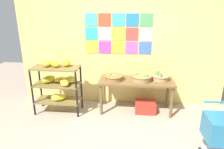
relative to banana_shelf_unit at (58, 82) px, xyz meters
The scene contains 7 objects.
back_wall_with_art 1.57m from the banana_shelf_unit, 25.80° to the left, with size 4.47×0.07×2.87m.
banana_shelf_unit is the anchor object (origin of this frame).
display_table 1.58m from the banana_shelf_unit, ahead, with size 1.50×0.58×0.69m.
fruit_basket_left 2.06m from the banana_shelf_unit, ahead, with size 0.36×0.36×0.15m.
fruit_basket_back_left 1.13m from the banana_shelf_unit, ahead, with size 0.39×0.39×0.13m.
fruit_basket_centre 1.68m from the banana_shelf_unit, ahead, with size 0.40×0.40×0.16m.
produce_crate_under_table 1.86m from the banana_shelf_unit, ahead, with size 0.42×0.35×0.21m, color red.
Camera 1 is at (0.20, -2.50, 2.11)m, focal length 32.30 mm.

